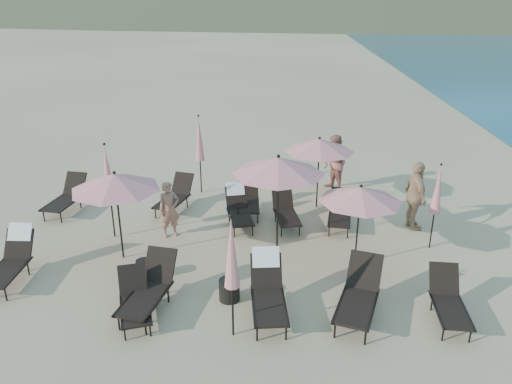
# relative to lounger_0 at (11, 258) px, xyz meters

# --- Properties ---
(ground) EXTENTS (800.00, 800.00, 0.00)m
(ground) POSITION_rel_lounger_0_xyz_m (5.75, -0.65, -0.52)
(ground) COLOR #D6BA8C
(ground) RESTS_ON ground
(lounger_0) EXTENTS (0.68, 1.76, 1.08)m
(lounger_0) POSITION_rel_lounger_0_xyz_m (0.00, 0.00, 0.00)
(lounger_0) COLOR black
(lounger_0) RESTS_ON ground
(lounger_1) EXTENTS (1.02, 1.60, 0.86)m
(lounger_1) POSITION_rel_lounger_0_xyz_m (3.17, -1.29, -0.12)
(lounger_1) COLOR black
(lounger_1) RESTS_ON ground
(lounger_2) EXTENTS (0.99, 1.87, 1.02)m
(lounger_2) POSITION_rel_lounger_0_xyz_m (3.40, -0.96, -0.04)
(lounger_2) COLOR black
(lounger_2) RESTS_ON ground
(lounger_3) EXTENTS (0.85, 1.86, 1.12)m
(lounger_3) POSITION_rel_lounger_0_xyz_m (5.82, -0.96, 0.02)
(lounger_3) COLOR black
(lounger_3) RESTS_ON ground
(lounger_4) EXTENTS (1.21, 1.95, 1.05)m
(lounger_4) POSITION_rel_lounger_0_xyz_m (7.64, -1.01, -0.03)
(lounger_4) COLOR black
(lounger_4) RESTS_ON ground
(lounger_5) EXTENTS (0.68, 1.60, 0.90)m
(lounger_5) POSITION_rel_lounger_0_xyz_m (9.41, -1.01, -0.10)
(lounger_5) COLOR black
(lounger_5) RESTS_ON ground
(lounger_6) EXTENTS (0.89, 1.79, 0.99)m
(lounger_6) POSITION_rel_lounger_0_xyz_m (-0.30, 3.79, -0.06)
(lounger_6) COLOR black
(lounger_6) RESTS_ON ground
(lounger_7) EXTENTS (1.04, 1.75, 0.94)m
(lounger_7) POSITION_rel_lounger_0_xyz_m (2.90, 4.07, -0.08)
(lounger_7) COLOR black
(lounger_7) RESTS_ON ground
(lounger_8) EXTENTS (0.96, 1.73, 1.02)m
(lounger_8) POSITION_rel_lounger_0_xyz_m (4.87, 3.19, -0.03)
(lounger_8) COLOR black
(lounger_8) RESTS_ON ground
(lounger_9) EXTENTS (0.74, 1.67, 0.94)m
(lounger_9) POSITION_rel_lounger_0_xyz_m (5.10, 3.95, -0.08)
(lounger_9) COLOR black
(lounger_9) RESTS_ON ground
(lounger_10) EXTENTS (0.87, 1.64, 0.90)m
(lounger_10) POSITION_rel_lounger_0_xyz_m (6.19, 3.16, -0.10)
(lounger_10) COLOR black
(lounger_10) RESTS_ON ground
(lounger_11) EXTENTS (0.80, 1.62, 0.90)m
(lounger_11) POSITION_rel_lounger_0_xyz_m (7.70, 3.18, -0.10)
(lounger_11) COLOR black
(lounger_11) RESTS_ON ground
(umbrella_open_0) EXTENTS (2.10, 2.10, 2.26)m
(umbrella_open_0) POSITION_rel_lounger_0_xyz_m (2.19, 1.09, 1.48)
(umbrella_open_0) COLOR black
(umbrella_open_0) RESTS_ON ground
(umbrella_open_1) EXTENTS (2.30, 2.30, 2.47)m
(umbrella_open_1) POSITION_rel_lounger_0_xyz_m (5.98, 1.89, 1.67)
(umbrella_open_1) COLOR black
(umbrella_open_1) RESTS_ON ground
(umbrella_open_2) EXTENTS (1.92, 1.92, 2.06)m
(umbrella_open_2) POSITION_rel_lounger_0_xyz_m (7.86, 1.04, 1.31)
(umbrella_open_2) COLOR black
(umbrella_open_2) RESTS_ON ground
(umbrella_open_3) EXTENTS (2.06, 2.06, 2.21)m
(umbrella_open_3) POSITION_rel_lounger_0_xyz_m (7.15, 4.47, 1.44)
(umbrella_open_3) COLOR black
(umbrella_open_3) RESTS_ON ground
(umbrella_closed_0) EXTENTS (0.30, 0.30, 2.53)m
(umbrella_closed_0) POSITION_rel_lounger_0_xyz_m (5.19, -1.75, 1.24)
(umbrella_closed_0) COLOR black
(umbrella_closed_0) RESTS_ON ground
(umbrella_closed_1) EXTENTS (0.27, 0.27, 2.28)m
(umbrella_closed_1) POSITION_rel_lounger_0_xyz_m (9.88, 1.99, 1.07)
(umbrella_closed_1) COLOR black
(umbrella_closed_1) RESTS_ON ground
(umbrella_closed_2) EXTENTS (0.31, 0.31, 2.61)m
(umbrella_closed_2) POSITION_rel_lounger_0_xyz_m (1.63, 2.20, 1.30)
(umbrella_closed_2) COLOR black
(umbrella_closed_2) RESTS_ON ground
(umbrella_closed_3) EXTENTS (0.30, 0.30, 2.58)m
(umbrella_closed_3) POSITION_rel_lounger_0_xyz_m (3.46, 5.49, 1.27)
(umbrella_closed_3) COLOR black
(umbrella_closed_3) RESTS_ON ground
(side_table_0) EXTENTS (0.36, 0.36, 0.45)m
(side_table_0) POSITION_rel_lounger_0_xyz_m (2.97, 0.17, -0.29)
(side_table_0) COLOR black
(side_table_0) RESTS_ON ground
(side_table_1) EXTENTS (0.45, 0.45, 0.47)m
(side_table_1) POSITION_rel_lounger_0_xyz_m (5.00, -0.58, -0.28)
(side_table_1) COLOR black
(side_table_1) RESTS_ON ground
(beachgoer_a) EXTENTS (0.67, 0.59, 1.54)m
(beachgoer_a) POSITION_rel_lounger_0_xyz_m (3.12, 2.32, 0.25)
(beachgoer_a) COLOR #9D6D55
(beachgoer_a) RESTS_ON ground
(beachgoer_b) EXTENTS (1.08, 1.15, 1.87)m
(beachgoer_b) POSITION_rel_lounger_0_xyz_m (7.78, 5.85, 0.42)
(beachgoer_b) COLOR #AC6758
(beachgoer_b) RESTS_ON ground
(beachgoer_c) EXTENTS (0.66, 1.19, 1.93)m
(beachgoer_c) POSITION_rel_lounger_0_xyz_m (9.69, 3.11, 0.44)
(beachgoer_c) COLOR tan
(beachgoer_c) RESTS_ON ground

